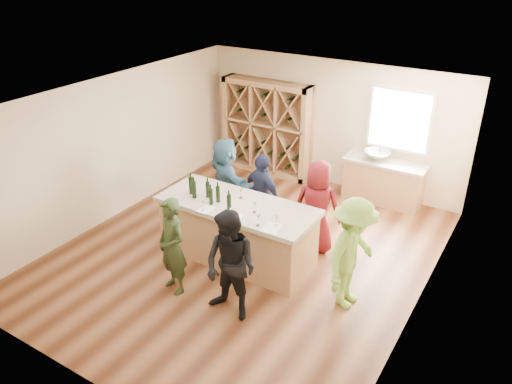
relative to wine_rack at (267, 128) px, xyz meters
The scene contains 36 objects.
floor 3.78m from the wine_rack, 65.36° to the right, with size 6.00×7.00×0.10m, color brown.
ceiling 4.00m from the wine_rack, 65.36° to the right, with size 6.00×7.00×0.10m, color white.
wall_back 1.56m from the wine_rack, 10.57° to the left, with size 6.00×0.10×2.80m, color beige.
wall_front 6.99m from the wine_rack, 77.60° to the right, with size 6.00×0.10×2.80m, color beige.
wall_left 3.63m from the wine_rack, 115.36° to the right, with size 0.10×7.00×2.80m, color beige.
wall_right 5.61m from the wine_rack, 35.70° to the right, with size 0.10×7.00×2.80m, color beige.
window_frame 3.08m from the wine_rack, ahead, with size 1.30×0.06×1.30m, color white.
window_pane 3.07m from the wine_rack, ahead, with size 1.18×0.01×1.18m, color white.
wine_rack is the anchor object (origin of this frame).
back_counter_base 2.98m from the wine_rack, ahead, with size 1.60×0.58×0.86m, color #AC7D52.
back_counter_top 2.91m from the wine_rack, ahead, with size 1.70×0.62×0.06m, color #B3A793.
sink 2.70m from the wine_rack, ahead, with size 0.54×0.54×0.19m, color silver.
faucet 2.70m from the wine_rack, ahead, with size 0.02×0.02×0.30m, color silver.
tasting_counter_base 3.83m from the wine_rack, 66.96° to the right, with size 2.60×1.00×1.00m, color #AC7D52.
tasting_counter_top 3.78m from the wine_rack, 66.96° to the right, with size 2.72×1.12×0.08m, color #B3A793.
wine_bottle_a 3.64m from the wine_rack, 80.39° to the right, with size 0.08×0.08×0.31m, color black.
wine_bottle_b 3.76m from the wine_rack, 78.50° to the right, with size 0.08×0.08×0.31m, color black.
wine_bottle_c 3.67m from the wine_rack, 75.27° to the right, with size 0.07×0.07×0.28m, color black.
wine_bottle_d 3.90m from the wine_rack, 73.11° to the right, with size 0.07×0.07×0.28m, color black.
wine_bottle_e 3.78m from the wine_rack, 71.83° to the right, with size 0.07×0.07×0.28m, color black.
wine_glass_a 4.11m from the wine_rack, 73.94° to the right, with size 0.07×0.07×0.19m, color white.
wine_glass_b 4.31m from the wine_rack, 66.90° to the right, with size 0.07×0.07×0.17m, color white.
wine_glass_c 4.47m from the wine_rack, 61.15° to the right, with size 0.07×0.07×0.20m, color white.
wine_glass_d 4.05m from the wine_rack, 62.26° to the right, with size 0.06×0.06×0.16m, color white.
wine_glass_e 4.47m from the wine_rack, 57.56° to the right, with size 0.07×0.07×0.18m, color white.
tasting_menu_a 4.09m from the wine_rack, 73.48° to the right, with size 0.20×0.28×0.00m, color white.
tasting_menu_b 4.25m from the wine_rack, 66.13° to the right, with size 0.21×0.28×0.00m, color white.
tasting_menu_c 4.53m from the wine_rack, 58.48° to the right, with size 0.24×0.33×0.00m, color white.
person_near_left 4.88m from the wine_rack, 76.72° to the right, with size 0.58×0.43×1.60m, color #263319.
person_near_right 5.26m from the wine_rack, 65.00° to the right, with size 0.83×0.46×1.71m, color black.
person_server 5.10m from the wine_rack, 45.16° to the right, with size 1.15×0.53×1.78m, color #8CC64C.
person_far_mid 2.93m from the wine_rack, 60.93° to the right, with size 0.95×0.48×1.62m, color #191E38.
person_far_right 3.55m from the wine_rack, 45.08° to the right, with size 0.84×0.54×1.71m, color #590F14.
person_far_left 2.43m from the wine_rack, 78.56° to the right, with size 1.56×0.56×1.68m, color #335972.
wine_bottle_f 4.08m from the wine_rack, 67.96° to the right, with size 0.07×0.07×0.30m, color black.
wine_glass_f 3.58m from the wine_rack, 66.44° to the right, with size 0.07×0.07×0.18m, color white.
Camera 1 is at (4.10, -6.28, 4.97)m, focal length 35.00 mm.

